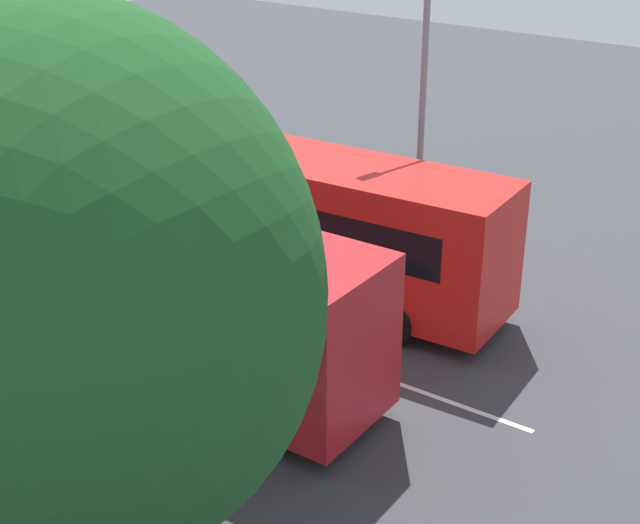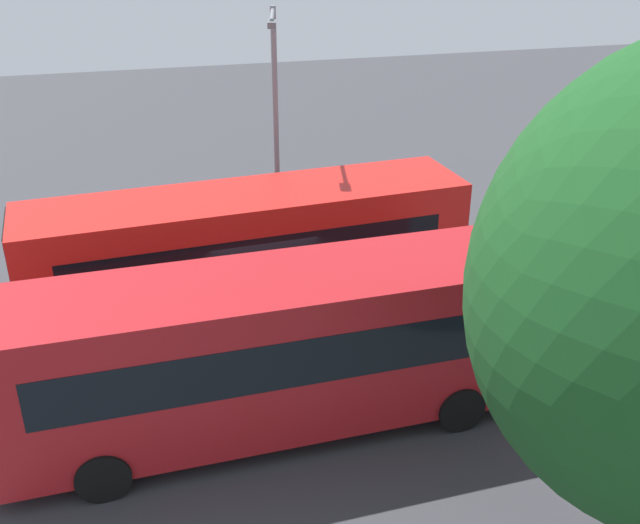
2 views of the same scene
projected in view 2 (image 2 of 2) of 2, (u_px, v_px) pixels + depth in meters
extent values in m
plane|color=#38383D|center=(278.00, 363.00, 16.90)|extent=(69.17, 69.17, 0.00)
cube|color=red|center=(249.00, 250.00, 18.04)|extent=(10.73, 3.08, 2.95)
cube|color=black|center=(12.00, 250.00, 16.17)|extent=(0.26, 2.10, 1.24)
cube|color=black|center=(261.00, 257.00, 16.90)|extent=(8.88, 0.67, 0.95)
cube|color=black|center=(237.00, 219.00, 18.88)|extent=(8.88, 0.67, 0.95)
cube|color=black|center=(7.00, 229.00, 15.94)|extent=(0.23, 1.91, 0.32)
cube|color=black|center=(27.00, 331.00, 17.05)|extent=(0.25, 2.19, 0.36)
cylinder|color=black|center=(117.00, 345.00, 16.67)|extent=(0.99, 0.34, 0.97)
cylinder|color=black|center=(109.00, 299.00, 18.60)|extent=(0.99, 0.34, 0.97)
cylinder|color=black|center=(394.00, 298.00, 18.64)|extent=(0.99, 0.34, 0.97)
cylinder|color=black|center=(360.00, 261.00, 20.57)|extent=(0.99, 0.34, 0.97)
cube|color=#AD191E|center=(277.00, 347.00, 14.12)|extent=(10.65, 2.65, 2.95)
cube|color=black|center=(292.00, 364.00, 12.97)|extent=(8.90, 0.30, 0.95)
cube|color=black|center=(263.00, 302.00, 14.97)|extent=(8.90, 0.30, 0.95)
cylinder|color=black|center=(103.00, 476.00, 12.86)|extent=(0.98, 0.30, 0.97)
cylinder|color=black|center=(100.00, 400.00, 14.82)|extent=(0.98, 0.30, 0.97)
cylinder|color=black|center=(460.00, 408.00, 14.59)|extent=(0.98, 0.30, 0.97)
cylinder|color=black|center=(415.00, 348.00, 16.54)|extent=(0.98, 0.30, 0.97)
cylinder|color=gray|center=(276.00, 138.00, 20.65)|extent=(0.16, 0.16, 7.03)
cylinder|color=gray|center=(272.00, 15.00, 18.28)|extent=(0.52, 1.94, 0.10)
cube|color=slate|center=(272.00, 24.00, 17.43)|extent=(0.32, 0.59, 0.14)
cube|color=silver|center=(278.00, 362.00, 16.90)|extent=(14.11, 0.41, 0.01)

